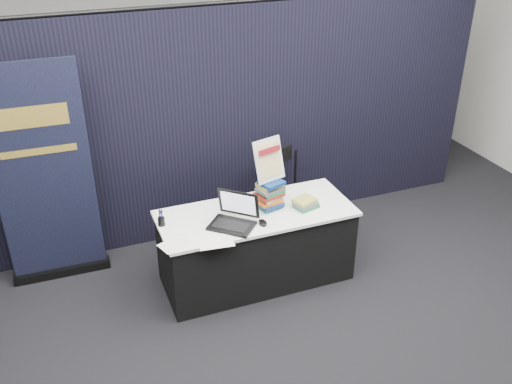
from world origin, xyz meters
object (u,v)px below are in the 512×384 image
object	(u,v)px
display_table	(256,246)
book_stack_short	(306,203)
info_sign	(269,160)
pullup_banner	(47,190)
stacking_chair	(284,194)
book_stack_tall	(270,194)
laptop	(230,217)

from	to	relation	value
display_table	book_stack_short	xyz separation A→B (m)	(0.46, -0.09, 0.42)
display_table	book_stack_short	distance (m)	0.63
info_sign	pullup_banner	bearing A→B (deg)	144.50
pullup_banner	stacking_chair	xyz separation A→B (m)	(2.29, -0.17, -0.41)
display_table	book_stack_tall	world-z (taller)	book_stack_tall
laptop	info_sign	bearing A→B (deg)	63.64
book_stack_short	display_table	bearing A→B (deg)	168.94
book_stack_short	stacking_chair	distance (m)	0.72
laptop	pullup_banner	xyz separation A→B (m)	(-1.46, 0.86, 0.13)
laptop	book_stack_short	world-z (taller)	laptop
laptop	info_sign	world-z (taller)	info_sign
book_stack_tall	pullup_banner	world-z (taller)	pullup_banner
book_stack_short	pullup_banner	bearing A→B (deg)	159.11
stacking_chair	book_stack_tall	bearing A→B (deg)	-149.18
book_stack_short	pullup_banner	size ratio (longest dim) A/B	0.11
display_table	laptop	world-z (taller)	laptop
pullup_banner	stacking_chair	size ratio (longest dim) A/B	2.21
info_sign	pullup_banner	size ratio (longest dim) A/B	0.19
book_stack_short	pullup_banner	world-z (taller)	pullup_banner
book_stack_short	pullup_banner	distance (m)	2.38
display_table	book_stack_tall	distance (m)	0.53
laptop	info_sign	xyz separation A→B (m)	(0.44, 0.17, 0.40)
stacking_chair	info_sign	bearing A→B (deg)	-150.75
book_stack_tall	stacking_chair	distance (m)	0.76
laptop	info_sign	size ratio (longest dim) A/B	1.28
book_stack_tall	book_stack_short	world-z (taller)	book_stack_tall
pullup_banner	book_stack_short	bearing A→B (deg)	-19.54
display_table	pullup_banner	xyz separation A→B (m)	(-1.75, 0.76, 0.57)
laptop	stacking_chair	bearing A→B (deg)	82.03
display_table	book_stack_tall	xyz separation A→B (m)	(0.15, 0.03, 0.51)
book_stack_tall	book_stack_short	bearing A→B (deg)	-21.55
book_stack_tall	info_sign	distance (m)	0.33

